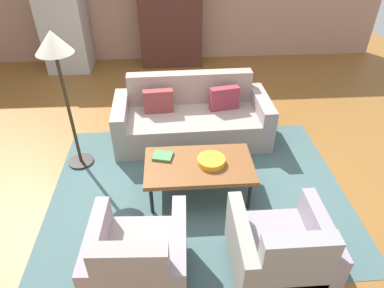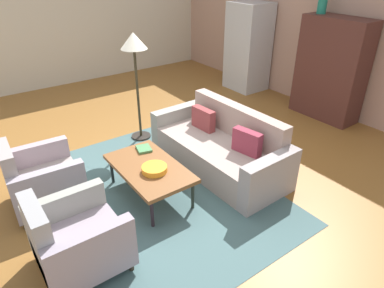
{
  "view_description": "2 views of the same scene",
  "coord_description": "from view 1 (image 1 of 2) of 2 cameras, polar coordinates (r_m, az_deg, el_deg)",
  "views": [
    {
      "loc": [
        0.17,
        -3.43,
        2.81
      ],
      "look_at": [
        0.38,
        -0.23,
        0.5
      ],
      "focal_mm": 32.02,
      "sensor_mm": 36.0,
      "label": 1
    },
    {
      "loc": [
        3.64,
        -2.17,
        2.72
      ],
      "look_at": [
        0.69,
        -0.04,
        0.7
      ],
      "focal_mm": 32.19,
      "sensor_mm": 36.0,
      "label": 2
    }
  ],
  "objects": [
    {
      "name": "ground_plane",
      "position": [
        4.44,
        -5.15,
        -3.69
      ],
      "size": [
        10.89,
        10.89,
        0.0
      ],
      "primitive_type": "plane",
      "color": "brown"
    },
    {
      "name": "area_rug",
      "position": [
        4.09,
        1.04,
        -7.5
      ],
      "size": [
        3.4,
        2.6,
        0.01
      ],
      "primitive_type": "cube",
      "color": "#436061",
      "rests_on": "ground"
    },
    {
      "name": "couch",
      "position": [
        4.83,
        -0.07,
        4.26
      ],
      "size": [
        2.12,
        0.95,
        0.86
      ],
      "rotation": [
        0.0,
        0.0,
        3.17
      ],
      "color": "gray",
      "rests_on": "ground"
    },
    {
      "name": "coffee_table",
      "position": [
        3.8,
        1.16,
        -3.76
      ],
      "size": [
        1.2,
        0.7,
        0.43
      ],
      "color": "black",
      "rests_on": "ground"
    },
    {
      "name": "armchair_left",
      "position": [
        3.04,
        -8.92,
        -19.02
      ],
      "size": [
        0.84,
        0.84,
        0.88
      ],
      "rotation": [
        0.0,
        0.0,
        -0.05
      ],
      "color": "black",
      "rests_on": "ground"
    },
    {
      "name": "armchair_right",
      "position": [
        3.15,
        14.55,
        -17.44
      ],
      "size": [
        0.8,
        0.8,
        0.88
      ],
      "rotation": [
        0.0,
        0.0,
        0.0
      ],
      "color": "#312B22",
      "rests_on": "ground"
    },
    {
      "name": "fruit_bowl",
      "position": [
        3.77,
        3.22,
        -2.83
      ],
      "size": [
        0.31,
        0.31,
        0.07
      ],
      "primitive_type": "cylinder",
      "color": "orange",
      "rests_on": "coffee_table"
    },
    {
      "name": "book_stack",
      "position": [
        3.88,
        -4.88,
        -2.01
      ],
      "size": [
        0.25,
        0.22,
        0.03
      ],
      "color": "#437A48",
      "rests_on": "coffee_table"
    },
    {
      "name": "cabinet",
      "position": [
        7.08,
        -3.61,
        20.05
      ],
      "size": [
        1.2,
        0.51,
        1.8
      ],
      "color": "#4A2620",
      "rests_on": "ground"
    },
    {
      "name": "refrigerator",
      "position": [
        7.25,
        -20.63,
        18.56
      ],
      "size": [
        0.8,
        0.73,
        1.85
      ],
      "color": "#B7BABF",
      "rests_on": "ground"
    },
    {
      "name": "floor_lamp",
      "position": [
        4.02,
        -21.72,
        13.42
      ],
      "size": [
        0.4,
        0.4,
        1.72
      ],
      "color": "black",
      "rests_on": "ground"
    }
  ]
}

